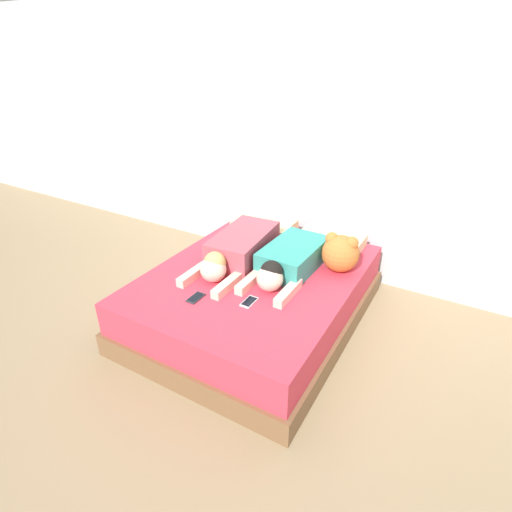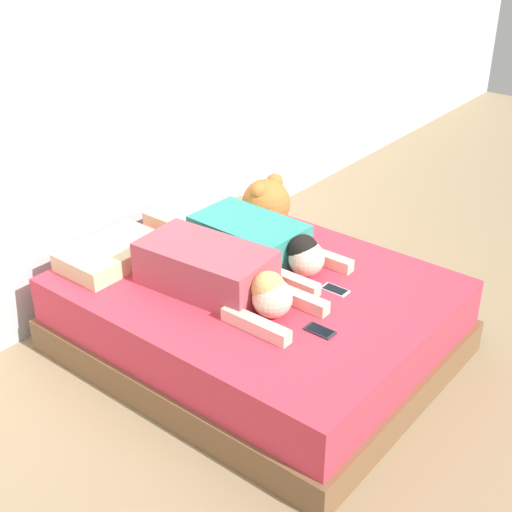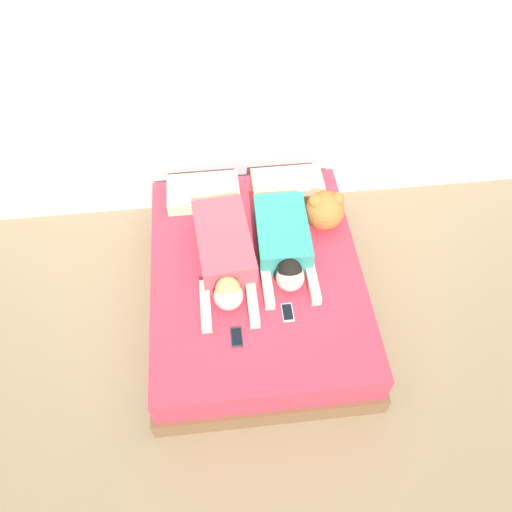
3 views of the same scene
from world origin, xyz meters
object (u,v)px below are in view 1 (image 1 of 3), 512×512
(person_left, at_px, (237,250))
(cell_phone_right, at_px, (249,302))
(bed, at_px, (256,296))
(pillow_head_right, at_px, (330,241))
(cell_phone_left, at_px, (196,298))
(pillow_head_left, at_px, (264,225))
(plush_toy, at_px, (340,253))
(person_right, at_px, (288,261))

(person_left, xyz_separation_m, cell_phone_right, (0.40, -0.47, -0.11))
(bed, xyz_separation_m, cell_phone_right, (0.18, -0.40, 0.24))
(pillow_head_right, relative_size, cell_phone_right, 3.95)
(person_left, height_order, cell_phone_left, person_left)
(pillow_head_left, height_order, plush_toy, plush_toy)
(bed, xyz_separation_m, pillow_head_left, (-0.35, 0.77, 0.29))
(plush_toy, bearing_deg, bed, -146.55)
(cell_phone_right, xyz_separation_m, plush_toy, (0.40, 0.78, 0.16))
(person_left, bearing_deg, person_right, 7.88)
(bed, xyz_separation_m, person_right, (0.22, 0.13, 0.34))
(pillow_head_right, relative_size, person_right, 0.63)
(person_right, height_order, cell_phone_right, person_right)
(pillow_head_right, xyz_separation_m, cell_phone_left, (-0.54, -1.32, -0.05))
(bed, bearing_deg, plush_toy, 33.45)
(pillow_head_right, height_order, cell_phone_left, pillow_head_right)
(person_right, relative_size, cell_phone_right, 6.25)
(pillow_head_left, relative_size, plush_toy, 1.83)
(person_right, distance_m, plush_toy, 0.43)
(plush_toy, bearing_deg, cell_phone_right, -117.00)
(pillow_head_left, distance_m, pillow_head_right, 0.70)
(person_left, height_order, person_right, person_left)
(person_left, xyz_separation_m, plush_toy, (0.79, 0.31, 0.04))
(pillow_head_left, height_order, pillow_head_right, same)
(pillow_head_left, distance_m, cell_phone_left, 1.33)
(bed, height_order, cell_phone_right, cell_phone_right)
(pillow_head_right, relative_size, cell_phone_left, 3.95)
(plush_toy, bearing_deg, pillow_head_left, 157.14)
(bed, xyz_separation_m, person_left, (-0.22, 0.07, 0.35))
(pillow_head_left, bearing_deg, person_right, -48.05)
(cell_phone_left, relative_size, plush_toy, 0.46)
(cell_phone_right, bearing_deg, person_right, 84.94)
(bed, relative_size, pillow_head_left, 3.46)
(bed, height_order, pillow_head_left, pillow_head_left)
(person_left, height_order, cell_phone_right, person_left)
(pillow_head_left, bearing_deg, pillow_head_right, 0.00)
(person_right, height_order, cell_phone_left, person_right)
(pillow_head_left, relative_size, pillow_head_right, 1.00)
(plush_toy, bearing_deg, person_left, -158.77)
(person_left, relative_size, person_right, 1.12)
(person_right, bearing_deg, person_left, -172.12)
(cell_phone_right, height_order, plush_toy, plush_toy)
(pillow_head_right, relative_size, person_left, 0.56)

